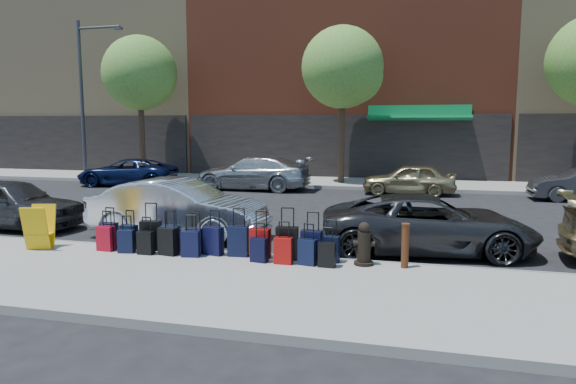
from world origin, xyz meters
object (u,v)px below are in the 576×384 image
(streetlight, at_px, (85,90))
(car_near_0, at_px, (10,203))
(suitcase_front_5, at_px, (214,241))
(car_near_1, at_px, (178,209))
(tree_center, at_px, (345,70))
(car_near_2, at_px, (428,224))
(car_far_1, at_px, (252,173))
(fire_hydrant, at_px, (364,245))
(bollard, at_px, (405,245))
(car_far_0, at_px, (127,172))
(car_far_2, at_px, (409,179))
(tree_left, at_px, (142,75))
(display_rack, at_px, (39,228))

(streetlight, xyz_separation_m, car_near_0, (5.91, -11.79, -3.95))
(suitcase_front_5, bearing_deg, car_near_1, 142.62)
(tree_center, distance_m, car_near_2, 13.76)
(car_near_0, height_order, car_near_2, car_near_0)
(car_far_1, bearing_deg, streetlight, -100.18)
(fire_hydrant, xyz_separation_m, car_near_0, (-10.01, 1.83, 0.17))
(streetlight, distance_m, car_near_1, 16.49)
(fire_hydrant, relative_size, car_near_2, 0.18)
(car_near_1, relative_size, car_near_2, 0.96)
(suitcase_front_5, bearing_deg, bollard, 10.26)
(fire_hydrant, xyz_separation_m, car_far_0, (-12.44, 11.69, 0.10))
(tree_center, distance_m, car_far_2, 6.20)
(streetlight, height_order, car_far_0, streetlight)
(suitcase_front_5, xyz_separation_m, car_near_1, (-1.78, 1.96, 0.30))
(car_near_0, relative_size, car_far_2, 1.10)
(fire_hydrant, relative_size, car_near_1, 0.19)
(suitcase_front_5, distance_m, car_near_0, 7.09)
(tree_left, xyz_separation_m, display_rack, (5.88, -14.80, -4.79))
(fire_hydrant, height_order, display_rack, display_rack)
(display_rack, bearing_deg, suitcase_front_5, -6.84)
(fire_hydrant, bearing_deg, car_far_0, 131.42)
(fire_hydrant, bearing_deg, suitcase_front_5, 174.87)
(display_rack, height_order, car_near_0, car_near_0)
(car_near_2, height_order, car_far_1, car_far_1)
(car_near_0, distance_m, car_far_0, 10.16)
(car_far_0, bearing_deg, car_far_2, 82.89)
(tree_center, xyz_separation_m, streetlight, (-13.44, -0.70, -0.75))
(car_near_0, relative_size, car_far_1, 0.81)
(car_far_2, bearing_deg, car_far_1, -90.39)
(tree_left, distance_m, suitcase_front_5, 18.06)
(tree_left, relative_size, streetlight, 0.91)
(car_far_2, bearing_deg, car_near_0, -47.71)
(tree_left, bearing_deg, car_near_1, -57.01)
(car_far_2, bearing_deg, fire_hydrant, -3.82)
(streetlight, height_order, car_far_2, streetlight)
(tree_left, bearing_deg, bollard, -46.17)
(car_far_0, bearing_deg, display_rack, 16.13)
(tree_center, height_order, bollard, tree_center)
(car_far_2, bearing_deg, streetlight, -97.24)
(bollard, distance_m, car_far_1, 13.67)
(car_near_0, height_order, car_far_1, car_far_1)
(car_far_2, bearing_deg, car_far_0, -90.50)
(streetlight, height_order, car_near_0, streetlight)
(tree_left, bearing_deg, tree_center, 0.00)
(car_near_0, xyz_separation_m, car_near_1, (5.06, 0.12, 0.04))
(tree_center, relative_size, car_near_2, 1.53)
(streetlight, height_order, car_near_1, streetlight)
(suitcase_front_5, bearing_deg, car_near_0, 175.31)
(bollard, bearing_deg, fire_hydrant, 178.49)
(suitcase_front_5, relative_size, car_near_1, 0.21)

